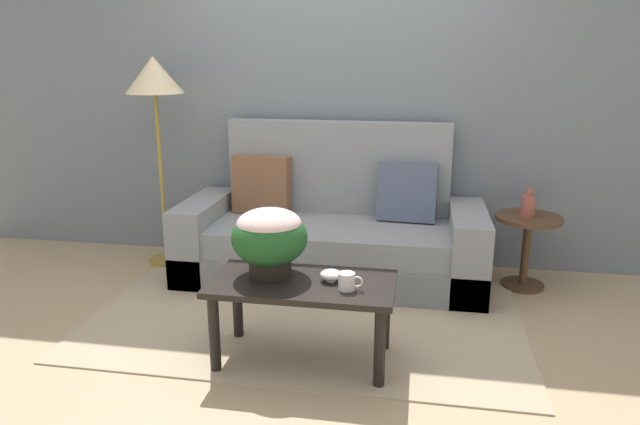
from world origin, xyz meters
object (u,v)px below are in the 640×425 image
floor_lamp (155,86)px  potted_plant (269,236)px  coffee_table (302,294)px  side_table (527,238)px  snack_bowl (331,275)px  coffee_mug (347,281)px  couch (332,235)px  table_vase (528,205)px

floor_lamp → potted_plant: 1.89m
coffee_table → floor_lamp: floor_lamp is taller
side_table → potted_plant: size_ratio=1.29×
snack_bowl → floor_lamp: bearing=139.9°
coffee_table → side_table: bearing=43.7°
coffee_table → side_table: size_ratio=1.85×
side_table → coffee_mug: (-1.11, -1.37, 0.14)m
coffee_table → snack_bowl: size_ratio=8.30×
couch → coffee_table: (0.04, -1.27, 0.06)m
coffee_table → floor_lamp: bearing=136.4°
potted_plant → snack_bowl: 0.39m
floor_lamp → coffee_mug: bearing=-40.4°
coffee_table → snack_bowl: (0.15, 0.03, 0.11)m
coffee_mug → coffee_table: bearing=163.6°
side_table → floor_lamp: (-2.76, 0.03, 1.03)m
couch → coffee_table: 1.27m
side_table → potted_plant: 2.00m
coffee_table → couch: bearing=91.6°
coffee_mug → table_vase: 1.76m
couch → side_table: size_ratio=4.16×
side_table → couch: bearing=-178.8°
couch → coffee_mug: (0.29, -1.34, 0.18)m
coffee_mug → floor_lamp: bearing=139.6°
couch → table_vase: couch is taller
snack_bowl → table_vase: 1.75m
potted_plant → table_vase: size_ratio=2.06×
side_table → floor_lamp: floor_lamp is taller
potted_plant → coffee_mug: potted_plant is taller
floor_lamp → table_vase: floor_lamp is taller
floor_lamp → potted_plant: size_ratio=3.91×
coffee_mug → table_vase: size_ratio=0.64×
coffee_table → side_table: 1.88m
coffee_table → coffee_mug: (0.25, -0.07, 0.12)m
snack_bowl → coffee_table: bearing=-170.2°
coffee_mug → snack_bowl: bearing=135.3°
coffee_mug → snack_bowl: coffee_mug is taller
floor_lamp → side_table: bearing=-0.7°
coffee_table → potted_plant: size_ratio=2.38×
couch → potted_plant: bearing=-97.4°
side_table → coffee_mug: bearing=-128.9°
snack_bowl → table_vase: size_ratio=0.59×
floor_lamp → potted_plant: (1.21, -1.26, -0.71)m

